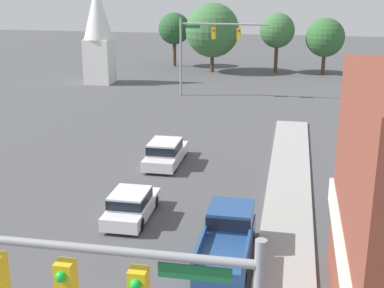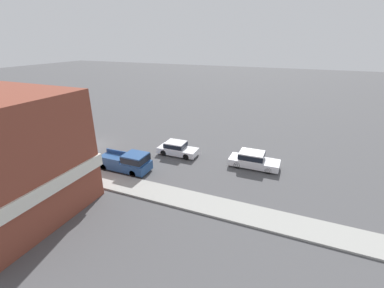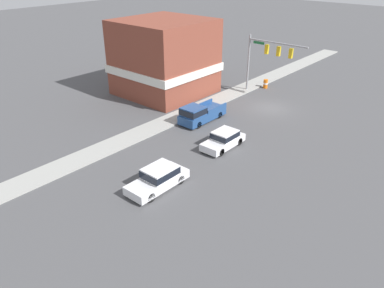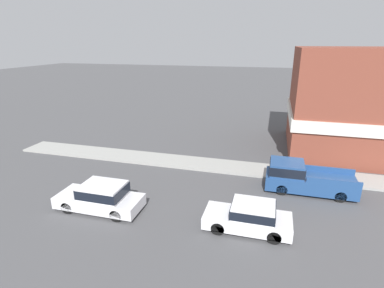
# 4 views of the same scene
# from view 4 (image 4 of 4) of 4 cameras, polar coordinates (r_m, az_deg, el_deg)

# --- Properties ---
(car_lead) EXTENTS (1.80, 4.22, 1.44)m
(car_lead) POSITION_cam_4_polar(r_m,az_deg,el_deg) (15.26, 10.93, -13.36)
(car_lead) COLOR black
(car_lead) RESTS_ON ground
(car_second_ahead) EXTENTS (1.91, 4.72, 1.54)m
(car_second_ahead) POSITION_cam_4_polar(r_m,az_deg,el_deg) (17.34, -16.93, -9.52)
(car_second_ahead) COLOR black
(car_second_ahead) RESTS_ON ground
(pickup_truck_parked) EXTENTS (1.95, 5.27, 1.83)m
(pickup_truck_parked) POSITION_cam_4_polar(r_m,az_deg,el_deg) (19.72, 20.20, -5.98)
(pickup_truck_parked) COLOR black
(pickup_truck_parked) RESTS_ON ground
(corner_brick_building) EXTENTS (9.71, 9.79, 8.42)m
(corner_brick_building) POSITION_cam_4_polar(r_m,az_deg,el_deg) (27.85, 28.34, 6.90)
(corner_brick_building) COLOR brown
(corner_brick_building) RESTS_ON ground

